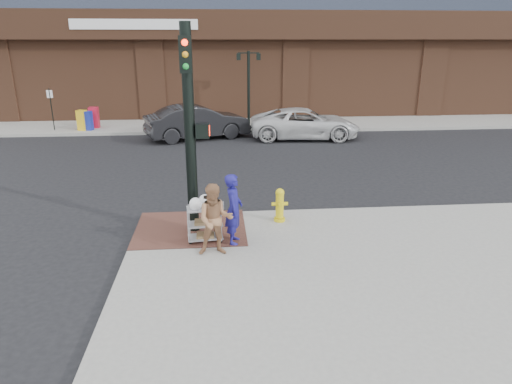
{
  "coord_description": "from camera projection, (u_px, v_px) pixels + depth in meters",
  "views": [
    {
      "loc": [
        0.13,
        -10.02,
        4.77
      ],
      "look_at": [
        1.05,
        0.42,
        1.25
      ],
      "focal_mm": 32.0,
      "sensor_mm": 36.0,
      "label": 1
    }
  ],
  "objects": [
    {
      "name": "sidewalk_far",
      "position": [
        349.0,
        93.0,
        42.2
      ],
      "size": [
        65.0,
        36.0,
        0.15
      ],
      "primitive_type": "cube",
      "color": "gray",
      "rests_on": "ground"
    },
    {
      "name": "newsbox_blue",
      "position": [
        88.0,
        121.0,
        24.23
      ],
      "size": [
        0.47,
        0.44,
        1.0
      ],
      "primitive_type": "cube",
      "rotation": [
        0.0,
        0.0,
        -0.15
      ],
      "color": "#172699",
      "rests_on": "sidewalk_far"
    },
    {
      "name": "ground",
      "position": [
        214.0,
        248.0,
        10.97
      ],
      "size": [
        220.0,
        220.0,
        0.0
      ],
      "primitive_type": "plane",
      "color": "black",
      "rests_on": "ground"
    },
    {
      "name": "traffic_signal_pole",
      "position": [
        191.0,
        126.0,
        10.76
      ],
      "size": [
        0.61,
        0.51,
        5.0
      ],
      "color": "black",
      "rests_on": "sidewalk_near"
    },
    {
      "name": "parking_sign",
      "position": [
        52.0,
        109.0,
        24.03
      ],
      "size": [
        0.05,
        0.05,
        2.2
      ],
      "primitive_type": "cylinder",
      "color": "black",
      "rests_on": "sidewalk_far"
    },
    {
      "name": "brick_curb_ramp",
      "position": [
        191.0,
        228.0,
        11.72
      ],
      "size": [
        2.8,
        2.4,
        0.01
      ],
      "primitive_type": "cube",
      "color": "#512B26",
      "rests_on": "sidewalk_near"
    },
    {
      "name": "fire_hydrant",
      "position": [
        280.0,
        204.0,
        12.06
      ],
      "size": [
        0.43,
        0.3,
        0.91
      ],
      "color": "yellow",
      "rests_on": "sidewalk_near"
    },
    {
      "name": "woman_blue",
      "position": [
        234.0,
        209.0,
        10.65
      ],
      "size": [
        0.48,
        0.66,
        1.7
      ],
      "primitive_type": "imported",
      "rotation": [
        0.0,
        0.0,
        1.45
      ],
      "color": "navy",
      "rests_on": "sidewalk_near"
    },
    {
      "name": "utility_cart",
      "position": [
        205.0,
        221.0,
        10.84
      ],
      "size": [
        0.87,
        0.55,
        1.14
      ],
      "color": "#96979B",
      "rests_on": "sidewalk_near"
    },
    {
      "name": "lamp_post",
      "position": [
        249.0,
        80.0,
        25.41
      ],
      "size": [
        1.32,
        0.22,
        4.0
      ],
      "color": "black",
      "rests_on": "sidewalk_far"
    },
    {
      "name": "minivan_white",
      "position": [
        305.0,
        124.0,
        22.84
      ],
      "size": [
        5.61,
        2.95,
        1.5
      ],
      "primitive_type": "imported",
      "rotation": [
        0.0,
        0.0,
        1.49
      ],
      "color": "silver",
      "rests_on": "ground"
    },
    {
      "name": "newsbox_yellow",
      "position": [
        82.0,
        120.0,
        24.19
      ],
      "size": [
        0.57,
        0.55,
        1.06
      ],
      "primitive_type": "cube",
      "rotation": [
        0.0,
        0.0,
        -0.4
      ],
      "color": "yellow",
      "rests_on": "sidewalk_far"
    },
    {
      "name": "sedan_dark",
      "position": [
        198.0,
        122.0,
        22.75
      ],
      "size": [
        5.44,
        3.4,
        1.69
      ],
      "primitive_type": "imported",
      "rotation": [
        0.0,
        0.0,
        1.91
      ],
      "color": "black",
      "rests_on": "ground"
    },
    {
      "name": "newsbox_red",
      "position": [
        94.0,
        117.0,
        24.87
      ],
      "size": [
        0.47,
        0.43,
        1.12
      ],
      "primitive_type": "cube",
      "rotation": [
        0.0,
        0.0,
        -0.01
      ],
      "color": "red",
      "rests_on": "sidewalk_far"
    },
    {
      "name": "pedestrian_tan",
      "position": [
        215.0,
        220.0,
        10.09
      ],
      "size": [
        0.81,
        0.63,
        1.65
      ],
      "primitive_type": "imported",
      "rotation": [
        0.0,
        0.0,
        0.01
      ],
      "color": "#9E6D4A",
      "rests_on": "sidewalk_near"
    }
  ]
}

